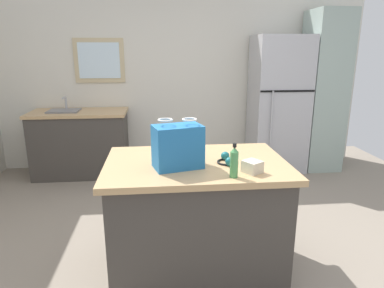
{
  "coord_description": "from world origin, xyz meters",
  "views": [
    {
      "loc": [
        -0.35,
        -2.42,
        1.67
      ],
      "look_at": [
        -0.08,
        0.21,
        0.94
      ],
      "focal_mm": 31.75,
      "sensor_mm": 36.0,
      "label": 1
    }
  ],
  "objects_px": {
    "kitchen_island": "(196,216)",
    "tall_cabinet": "(323,92)",
    "shopping_bag": "(178,146)",
    "bottle": "(234,162)",
    "small_box": "(252,167)",
    "ear_defenders": "(227,160)",
    "refrigerator": "(278,105)"
  },
  "relations": [
    {
      "from": "kitchen_island",
      "to": "tall_cabinet",
      "type": "height_order",
      "value": "tall_cabinet"
    },
    {
      "from": "shopping_bag",
      "to": "bottle",
      "type": "bearing_deg",
      "value": -33.4
    },
    {
      "from": "small_box",
      "to": "ear_defenders",
      "type": "relative_size",
      "value": 0.56
    },
    {
      "from": "refrigerator",
      "to": "shopping_bag",
      "type": "distance_m",
      "value": 2.85
    },
    {
      "from": "small_box",
      "to": "bottle",
      "type": "xyz_separation_m",
      "value": [
        -0.14,
        -0.07,
        0.06
      ]
    },
    {
      "from": "tall_cabinet",
      "to": "small_box",
      "type": "height_order",
      "value": "tall_cabinet"
    },
    {
      "from": "kitchen_island",
      "to": "tall_cabinet",
      "type": "relative_size",
      "value": 0.6
    },
    {
      "from": "refrigerator",
      "to": "shopping_bag",
      "type": "height_order",
      "value": "refrigerator"
    },
    {
      "from": "refrigerator",
      "to": "small_box",
      "type": "distance_m",
      "value": 2.75
    },
    {
      "from": "tall_cabinet",
      "to": "refrigerator",
      "type": "bearing_deg",
      "value": -179.98
    },
    {
      "from": "ear_defenders",
      "to": "kitchen_island",
      "type": "bearing_deg",
      "value": 166.15
    },
    {
      "from": "bottle",
      "to": "kitchen_island",
      "type": "bearing_deg",
      "value": 121.1
    },
    {
      "from": "bottle",
      "to": "small_box",
      "type": "bearing_deg",
      "value": 27.15
    },
    {
      "from": "refrigerator",
      "to": "shopping_bag",
      "type": "relative_size",
      "value": 5.13
    },
    {
      "from": "kitchen_island",
      "to": "small_box",
      "type": "xyz_separation_m",
      "value": [
        0.34,
        -0.27,
        0.48
      ]
    },
    {
      "from": "small_box",
      "to": "refrigerator",
      "type": "bearing_deg",
      "value": 66.97
    },
    {
      "from": "bottle",
      "to": "ear_defenders",
      "type": "relative_size",
      "value": 1.12
    },
    {
      "from": "kitchen_island",
      "to": "ear_defenders",
      "type": "relative_size",
      "value": 6.6
    },
    {
      "from": "refrigerator",
      "to": "small_box",
      "type": "height_order",
      "value": "refrigerator"
    },
    {
      "from": "shopping_bag",
      "to": "bottle",
      "type": "distance_m",
      "value": 0.41
    },
    {
      "from": "bottle",
      "to": "ear_defenders",
      "type": "bearing_deg",
      "value": 86.69
    },
    {
      "from": "small_box",
      "to": "bottle",
      "type": "height_order",
      "value": "bottle"
    },
    {
      "from": "ear_defenders",
      "to": "refrigerator",
      "type": "bearing_deg",
      "value": 62.65
    },
    {
      "from": "refrigerator",
      "to": "ear_defenders",
      "type": "xyz_separation_m",
      "value": [
        -1.2,
        -2.32,
        -0.02
      ]
    },
    {
      "from": "tall_cabinet",
      "to": "ear_defenders",
      "type": "bearing_deg",
      "value": -128.43
    },
    {
      "from": "shopping_bag",
      "to": "small_box",
      "type": "height_order",
      "value": "shopping_bag"
    },
    {
      "from": "refrigerator",
      "to": "bottle",
      "type": "distance_m",
      "value": 2.87
    },
    {
      "from": "kitchen_island",
      "to": "shopping_bag",
      "type": "bearing_deg",
      "value": -141.52
    },
    {
      "from": "shopping_bag",
      "to": "bottle",
      "type": "height_order",
      "value": "shopping_bag"
    },
    {
      "from": "refrigerator",
      "to": "tall_cabinet",
      "type": "distance_m",
      "value": 0.66
    },
    {
      "from": "tall_cabinet",
      "to": "bottle",
      "type": "relative_size",
      "value": 9.85
    },
    {
      "from": "tall_cabinet",
      "to": "shopping_bag",
      "type": "bearing_deg",
      "value": -132.79
    }
  ]
}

